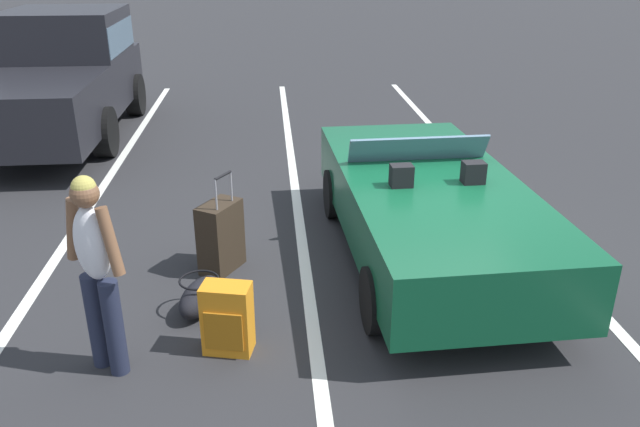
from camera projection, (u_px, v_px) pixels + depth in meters
ground_plane at (425, 258)px, 6.85m from camera, size 80.00×80.00×0.00m
lot_line_near at (548, 254)px, 6.96m from camera, size 18.00×0.12×0.01m
lot_line_mid at (305, 263)px, 6.75m from camera, size 18.00×0.12×0.01m
lot_line_far at (46, 273)px, 6.55m from camera, size 18.00×0.12×0.01m
convertible_car at (423, 201)px, 6.81m from camera, size 4.21×1.97×1.24m
suitcase_large_black at (220, 237)px, 6.50m from camera, size 0.56×0.49×1.07m
suitcase_medium_bright at (227, 319)px, 5.19m from camera, size 0.33×0.44×0.62m
duffel_bag at (200, 296)px, 5.81m from camera, size 0.70×0.50×0.34m
traveler_person at (96, 266)px, 4.73m from camera, size 0.43×0.54×1.65m
parked_pickup_truck_near at (63, 72)px, 10.86m from camera, size 5.01×2.11×2.10m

